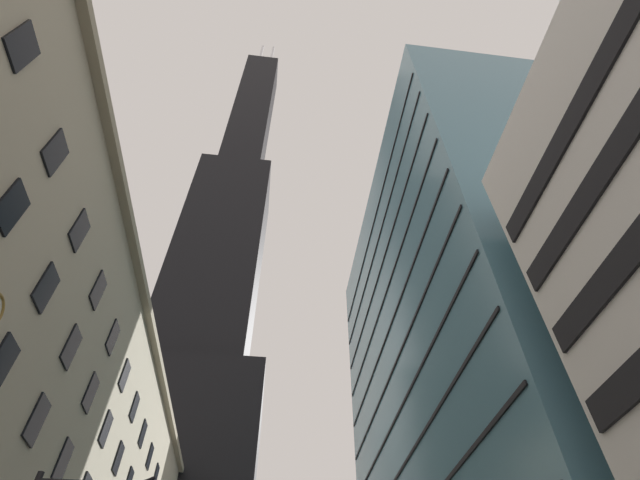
% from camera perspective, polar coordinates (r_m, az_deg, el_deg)
% --- Properties ---
extents(dark_skyscraper, '(27.33, 27.33, 221.32)m').
position_cam_1_polar(dark_skyscraper, '(103.54, -13.69, -8.49)').
color(dark_skyscraper, black).
rests_on(dark_skyscraper, ground).
extents(glass_office_midrise, '(17.14, 38.83, 50.25)m').
position_cam_1_polar(glass_office_midrise, '(46.45, 19.40, -14.63)').
color(glass_office_midrise, teal).
rests_on(glass_office_midrise, ground).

